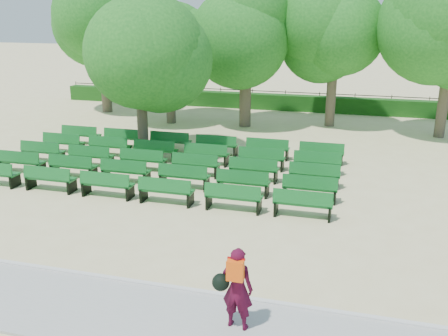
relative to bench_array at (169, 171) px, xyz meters
name	(u,v)px	position (x,y,z in m)	size (l,w,h in m)	color
ground	(191,187)	(1.23, -1.19, -0.09)	(120.00, 120.00, 0.00)	beige
paving	(71,306)	(1.23, -8.59, -0.06)	(30.00, 2.20, 0.06)	#A9AAA5
curb	(99,277)	(1.23, -7.44, -0.04)	(30.00, 0.12, 0.10)	silver
hedge	(267,102)	(1.23, 12.81, 0.36)	(26.00, 0.70, 0.90)	#174A13
fence	(268,108)	(1.23, 13.21, -0.09)	(26.00, 0.10, 1.02)	black
tree_line	(253,123)	(1.23, 8.81, -0.09)	(21.80, 6.80, 7.04)	#237320
bench_array	(169,171)	(0.00, 0.00, 0.00)	(1.73, 0.66, 1.07)	#116222
tree_among	(139,50)	(-1.88, 1.96, 4.12)	(4.70, 4.70, 6.34)	brown
person	(236,287)	(4.62, -8.40, 0.82)	(0.79, 0.49, 1.63)	#430921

